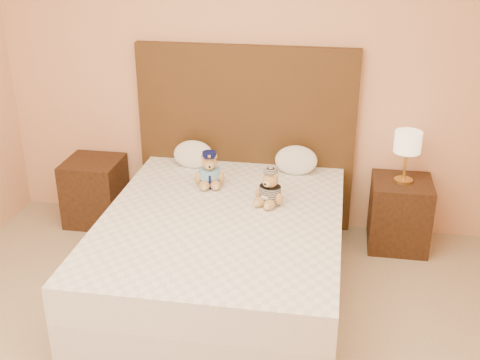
{
  "coord_description": "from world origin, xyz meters",
  "views": [
    {
      "loc": [
        0.73,
        -2.32,
        2.4
      ],
      "look_at": [
        0.08,
        1.45,
        0.71
      ],
      "focal_mm": 45.0,
      "sensor_mm": 36.0,
      "label": 1
    }
  ],
  "objects_px": {
    "bed": "(222,252)",
    "pillow_right": "(296,159)",
    "teddy_prisoner": "(270,188)",
    "pillow_left": "(193,153)",
    "teddy_police": "(209,169)",
    "nightstand_right": "(399,214)",
    "nightstand_left": "(95,191)",
    "lamp": "(408,145)"
  },
  "relations": [
    {
      "from": "bed",
      "to": "nightstand_right",
      "type": "bearing_deg",
      "value": 32.62
    },
    {
      "from": "teddy_prisoner",
      "to": "pillow_right",
      "type": "bearing_deg",
      "value": 101.74
    },
    {
      "from": "pillow_left",
      "to": "pillow_right",
      "type": "distance_m",
      "value": 0.83
    },
    {
      "from": "lamp",
      "to": "teddy_police",
      "type": "height_order",
      "value": "lamp"
    },
    {
      "from": "teddy_police",
      "to": "pillow_left",
      "type": "height_order",
      "value": "teddy_police"
    },
    {
      "from": "lamp",
      "to": "teddy_prisoner",
      "type": "xyz_separation_m",
      "value": [
        -0.95,
        -0.56,
        -0.17
      ]
    },
    {
      "from": "nightstand_left",
      "to": "teddy_prisoner",
      "type": "height_order",
      "value": "teddy_prisoner"
    },
    {
      "from": "nightstand_left",
      "to": "teddy_police",
      "type": "height_order",
      "value": "teddy_police"
    },
    {
      "from": "lamp",
      "to": "bed",
      "type": "bearing_deg",
      "value": -147.38
    },
    {
      "from": "teddy_police",
      "to": "nightstand_left",
      "type": "bearing_deg",
      "value": 148.93
    },
    {
      "from": "nightstand_left",
      "to": "pillow_left",
      "type": "relative_size",
      "value": 1.73
    },
    {
      "from": "lamp",
      "to": "teddy_prisoner",
      "type": "height_order",
      "value": "lamp"
    },
    {
      "from": "teddy_police",
      "to": "pillow_right",
      "type": "bearing_deg",
      "value": 16.08
    },
    {
      "from": "bed",
      "to": "pillow_left",
      "type": "height_order",
      "value": "pillow_left"
    },
    {
      "from": "nightstand_right",
      "to": "teddy_police",
      "type": "relative_size",
      "value": 2.06
    },
    {
      "from": "pillow_left",
      "to": "lamp",
      "type": "bearing_deg",
      "value": -1.04
    },
    {
      "from": "nightstand_right",
      "to": "lamp",
      "type": "height_order",
      "value": "lamp"
    },
    {
      "from": "bed",
      "to": "nightstand_right",
      "type": "xyz_separation_m",
      "value": [
        1.25,
        0.8,
        -0.0
      ]
    },
    {
      "from": "lamp",
      "to": "pillow_left",
      "type": "xyz_separation_m",
      "value": [
        -1.65,
        0.03,
        -0.19
      ]
    },
    {
      "from": "pillow_right",
      "to": "lamp",
      "type": "bearing_deg",
      "value": -2.09
    },
    {
      "from": "nightstand_right",
      "to": "lamp",
      "type": "xyz_separation_m",
      "value": [
        -0.0,
        0.0,
        0.57
      ]
    },
    {
      "from": "nightstand_left",
      "to": "pillow_left",
      "type": "bearing_deg",
      "value": 2.01
    },
    {
      "from": "teddy_prisoner",
      "to": "pillow_left",
      "type": "xyz_separation_m",
      "value": [
        -0.69,
        0.59,
        -0.01
      ]
    },
    {
      "from": "nightstand_right",
      "to": "pillow_right",
      "type": "relative_size",
      "value": 1.67
    },
    {
      "from": "bed",
      "to": "teddy_prisoner",
      "type": "relative_size",
      "value": 7.87
    },
    {
      "from": "bed",
      "to": "pillow_right",
      "type": "distance_m",
      "value": 1.01
    },
    {
      "from": "lamp",
      "to": "pillow_right",
      "type": "height_order",
      "value": "lamp"
    },
    {
      "from": "teddy_police",
      "to": "teddy_prisoner",
      "type": "height_order",
      "value": "teddy_police"
    },
    {
      "from": "pillow_left",
      "to": "bed",
      "type": "bearing_deg",
      "value": -64.48
    },
    {
      "from": "bed",
      "to": "teddy_police",
      "type": "distance_m",
      "value": 0.65
    },
    {
      "from": "nightstand_right",
      "to": "pillow_left",
      "type": "height_order",
      "value": "pillow_left"
    },
    {
      "from": "bed",
      "to": "teddy_prisoner",
      "type": "bearing_deg",
      "value": 38.88
    },
    {
      "from": "teddy_prisoner",
      "to": "pillow_left",
      "type": "distance_m",
      "value": 0.91
    },
    {
      "from": "teddy_police",
      "to": "lamp",
      "type": "bearing_deg",
      "value": -1.27
    },
    {
      "from": "nightstand_right",
      "to": "pillow_left",
      "type": "xyz_separation_m",
      "value": [
        -1.65,
        0.03,
        0.39
      ]
    },
    {
      "from": "teddy_prisoner",
      "to": "lamp",
      "type": "bearing_deg",
      "value": 54.74
    },
    {
      "from": "bed",
      "to": "teddy_prisoner",
      "type": "xyz_separation_m",
      "value": [
        0.3,
        0.24,
        0.4
      ]
    },
    {
      "from": "bed",
      "to": "nightstand_left",
      "type": "height_order",
      "value": "same"
    },
    {
      "from": "teddy_police",
      "to": "teddy_prisoner",
      "type": "xyz_separation_m",
      "value": [
        0.48,
        -0.23,
        -0.01
      ]
    },
    {
      "from": "teddy_prisoner",
      "to": "pillow_left",
      "type": "height_order",
      "value": "teddy_prisoner"
    },
    {
      "from": "bed",
      "to": "lamp",
      "type": "xyz_separation_m",
      "value": [
        1.25,
        0.8,
        0.57
      ]
    },
    {
      "from": "teddy_police",
      "to": "pillow_left",
      "type": "bearing_deg",
      "value": 106.75
    }
  ]
}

